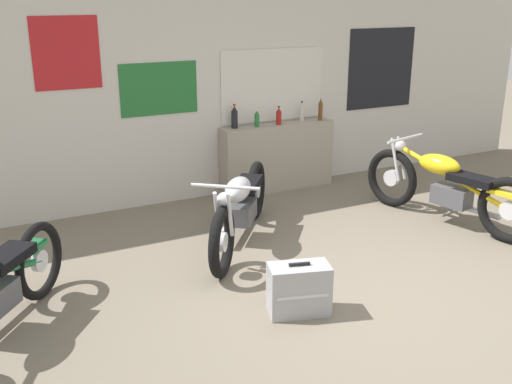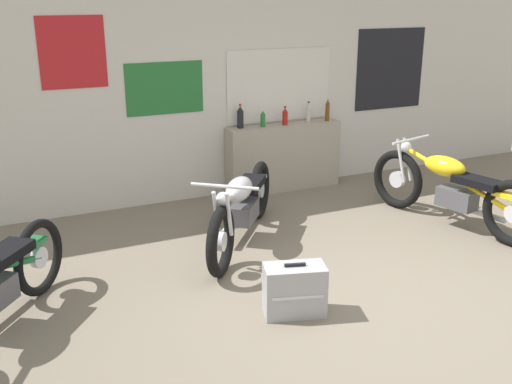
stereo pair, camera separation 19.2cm
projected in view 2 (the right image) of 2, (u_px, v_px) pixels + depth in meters
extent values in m
plane|color=#706656|center=(375.00, 302.00, 5.05)|extent=(24.00, 24.00, 0.00)
cube|color=beige|center=(227.00, 85.00, 7.39)|extent=(10.00, 0.06, 2.80)
cube|color=silver|center=(279.00, 85.00, 7.66)|extent=(1.39, 0.01, 0.86)
cube|color=beige|center=(279.00, 85.00, 7.65)|extent=(1.45, 0.01, 0.92)
cube|color=black|center=(390.00, 69.00, 8.31)|extent=(1.10, 0.01, 1.10)
cube|color=#23662D|center=(165.00, 88.00, 7.03)|extent=(0.94, 0.01, 0.61)
cube|color=#B21E23|center=(72.00, 53.00, 6.48)|extent=(0.72, 0.01, 0.78)
cube|color=gray|center=(283.00, 157.00, 7.82)|extent=(1.55, 0.28, 0.87)
cylinder|color=black|center=(240.00, 119.00, 7.44)|extent=(0.08, 0.08, 0.22)
cone|color=black|center=(240.00, 108.00, 7.40)|extent=(0.07, 0.07, 0.06)
cylinder|color=red|center=(240.00, 105.00, 7.38)|extent=(0.03, 0.03, 0.02)
cylinder|color=#23662D|center=(263.00, 120.00, 7.51)|extent=(0.06, 0.06, 0.16)
cone|color=#23662D|center=(263.00, 112.00, 7.48)|extent=(0.05, 0.05, 0.04)
cylinder|color=silver|center=(263.00, 110.00, 7.47)|extent=(0.02, 0.02, 0.02)
cylinder|color=maroon|center=(285.00, 118.00, 7.63)|extent=(0.07, 0.07, 0.17)
cone|color=maroon|center=(285.00, 110.00, 7.59)|extent=(0.06, 0.06, 0.05)
cylinder|color=black|center=(285.00, 107.00, 7.58)|extent=(0.03, 0.03, 0.02)
cylinder|color=#B7B2A8|center=(308.00, 114.00, 7.81)|extent=(0.06, 0.06, 0.19)
cone|color=#B7B2A8|center=(309.00, 105.00, 7.78)|extent=(0.05, 0.05, 0.05)
cylinder|color=black|center=(309.00, 102.00, 7.76)|extent=(0.02, 0.02, 0.02)
cylinder|color=#5B3814|center=(327.00, 112.00, 7.86)|extent=(0.06, 0.06, 0.23)
cone|color=#5B3814|center=(328.00, 101.00, 7.81)|extent=(0.05, 0.05, 0.06)
cylinder|color=silver|center=(328.00, 98.00, 7.80)|extent=(0.02, 0.02, 0.03)
torus|color=black|center=(221.00, 241.00, 5.44)|extent=(0.49, 0.58, 0.66)
cylinder|color=silver|center=(221.00, 241.00, 5.44)|extent=(0.17, 0.18, 0.18)
torus|color=black|center=(260.00, 190.00, 6.86)|extent=(0.49, 0.58, 0.66)
cylinder|color=silver|center=(260.00, 190.00, 6.86)|extent=(0.17, 0.18, 0.18)
cube|color=#4C4C51|center=(244.00, 212.00, 6.22)|extent=(0.44, 0.47, 0.20)
cylinder|color=#B2B2B7|center=(244.00, 194.00, 6.16)|extent=(0.92, 1.13, 0.41)
ellipsoid|color=#B2B2B7|center=(239.00, 189.00, 5.94)|extent=(0.51, 0.56, 0.22)
cube|color=black|center=(250.00, 184.00, 6.36)|extent=(0.51, 0.56, 0.08)
cube|color=#B2B2B7|center=(258.00, 179.00, 6.72)|extent=(0.30, 0.33, 0.04)
cylinder|color=silver|center=(229.00, 214.00, 5.42)|extent=(0.14, 0.16, 0.47)
cylinder|color=silver|center=(216.00, 213.00, 5.45)|extent=(0.14, 0.16, 0.47)
cylinder|color=silver|center=(225.00, 186.00, 5.43)|extent=(0.52, 0.42, 0.03)
sphere|color=silver|center=(223.00, 199.00, 5.40)|extent=(0.13, 0.13, 0.13)
cylinder|color=silver|center=(234.00, 219.00, 6.40)|extent=(0.58, 0.70, 0.06)
torus|color=black|center=(397.00, 179.00, 7.17)|extent=(0.26, 0.71, 0.71)
cylinder|color=silver|center=(397.00, 179.00, 7.17)|extent=(0.11, 0.21, 0.19)
cube|color=#4C4C51|center=(457.00, 198.00, 6.57)|extent=(0.31, 0.46, 0.21)
cylinder|color=yellow|center=(459.00, 180.00, 6.50)|extent=(0.37, 1.34, 0.44)
ellipsoid|color=yellow|center=(445.00, 166.00, 6.61)|extent=(0.35, 0.55, 0.22)
cube|color=black|center=(478.00, 182.00, 6.32)|extent=(0.35, 0.55, 0.08)
cube|color=yellow|center=(508.00, 196.00, 6.07)|extent=(0.20, 0.32, 0.04)
cylinder|color=silver|center=(401.00, 161.00, 7.00)|extent=(0.08, 0.18, 0.51)
cylinder|color=silver|center=(407.00, 159.00, 7.07)|extent=(0.08, 0.18, 0.51)
cylinder|color=silver|center=(411.00, 140.00, 6.90)|extent=(0.63, 0.18, 0.03)
sphere|color=silver|center=(406.00, 147.00, 6.97)|extent=(0.13, 0.13, 0.13)
cylinder|color=silver|center=(471.00, 210.00, 6.61)|extent=(0.25, 0.81, 0.06)
torus|color=black|center=(39.00, 257.00, 5.11)|extent=(0.47, 0.57, 0.67)
cylinder|color=silver|center=(39.00, 257.00, 5.11)|extent=(0.16, 0.18, 0.19)
cube|color=black|center=(4.00, 254.00, 4.64)|extent=(0.49, 0.53, 0.08)
cube|color=#196B38|center=(31.00, 244.00, 4.97)|extent=(0.29, 0.31, 0.04)
cube|color=#9E9EA3|center=(294.00, 290.00, 4.81)|extent=(0.54, 0.39, 0.42)
cube|color=silver|center=(298.00, 298.00, 4.68)|extent=(0.40, 0.13, 0.02)
cube|color=black|center=(295.00, 265.00, 4.73)|extent=(0.17, 0.07, 0.02)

